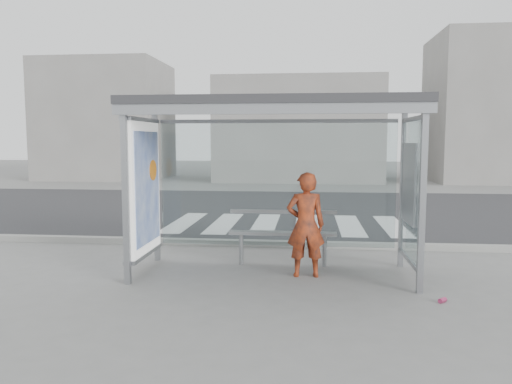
# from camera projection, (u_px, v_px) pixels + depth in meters

# --- Properties ---
(ground) EXTENTS (80.00, 80.00, 0.00)m
(ground) POSITION_uv_depth(u_px,v_px,m) (273.00, 275.00, 7.52)
(ground) COLOR slate
(ground) RESTS_ON ground
(road) EXTENTS (30.00, 10.00, 0.01)m
(road) POSITION_uv_depth(u_px,v_px,m) (290.00, 210.00, 14.44)
(road) COLOR #29292C
(road) RESTS_ON ground
(curb) EXTENTS (30.00, 0.18, 0.12)m
(curb) POSITION_uv_depth(u_px,v_px,m) (280.00, 244.00, 9.44)
(curb) COLOR gray
(curb) RESTS_ON ground
(crosswalk) EXTENTS (5.55, 3.00, 0.00)m
(crosswalk) POSITION_uv_depth(u_px,v_px,m) (286.00, 224.00, 11.97)
(crosswalk) COLOR silver
(crosswalk) RESTS_ON ground
(bus_shelter) EXTENTS (4.25, 1.65, 2.62)m
(bus_shelter) POSITION_uv_depth(u_px,v_px,m) (249.00, 143.00, 7.41)
(bus_shelter) COLOR gray
(bus_shelter) RESTS_ON ground
(building_left) EXTENTS (6.00, 5.00, 6.00)m
(building_left) POSITION_uv_depth(u_px,v_px,m) (107.00, 121.00, 26.05)
(building_left) COLOR slate
(building_left) RESTS_ON ground
(building_center) EXTENTS (8.00, 5.00, 5.00)m
(building_center) POSITION_uv_depth(u_px,v_px,m) (298.00, 130.00, 25.06)
(building_center) COLOR slate
(building_center) RESTS_ON ground
(building_right) EXTENTS (5.00, 5.00, 7.00)m
(building_right) POSITION_uv_depth(u_px,v_px,m) (486.00, 109.00, 24.02)
(building_right) COLOR slate
(building_right) RESTS_ON ground
(person) EXTENTS (0.60, 0.43, 1.56)m
(person) POSITION_uv_depth(u_px,v_px,m) (306.00, 225.00, 7.34)
(person) COLOR orange
(person) RESTS_ON ground
(bench) EXTENTS (1.73, 0.22, 0.89)m
(bench) POSITION_uv_depth(u_px,v_px,m) (283.00, 233.00, 8.03)
(bench) COLOR slate
(bench) RESTS_ON ground
(soda_can) EXTENTS (0.13, 0.13, 0.06)m
(soda_can) POSITION_uv_depth(u_px,v_px,m) (442.00, 300.00, 6.22)
(soda_can) COLOR #CB3B71
(soda_can) RESTS_ON ground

